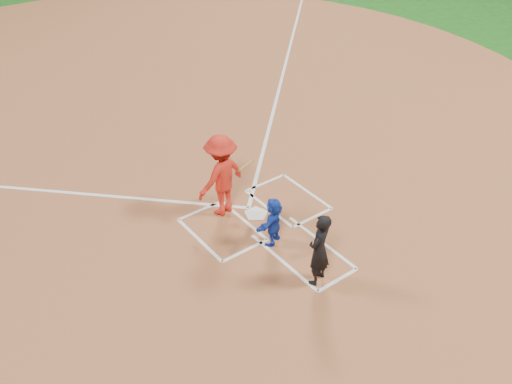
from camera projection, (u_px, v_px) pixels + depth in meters
ground at (256, 214)px, 13.52m from camera, size 120.00×120.00×0.00m
home_plate_dirt at (139, 119)px, 17.44m from camera, size 28.00×28.00×0.01m
home_plate at (256, 214)px, 13.51m from camera, size 0.60×0.60×0.02m
catcher at (273, 221)px, 12.35m from camera, size 1.11×0.76×1.15m
umpire at (319, 250)px, 11.20m from camera, size 0.70×0.58×1.64m
chalk_markings at (150, 128)px, 16.97m from camera, size 28.35×17.32×0.01m
batter_at_plate at (221, 176)px, 13.02m from camera, size 1.69×0.97×2.03m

